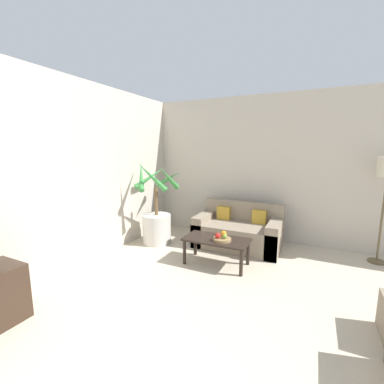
{
  "coord_description": "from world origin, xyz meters",
  "views": [
    {
      "loc": [
        -0.39,
        1.73,
        1.72
      ],
      "look_at": [
        -2.25,
        5.6,
        1.0
      ],
      "focal_mm": 24.0,
      "sensor_mm": 36.0,
      "label": 1
    }
  ],
  "objects_px": {
    "potted_palm": "(157,219)",
    "apple_red": "(218,236)",
    "orange_fruit": "(224,234)",
    "coffee_table": "(216,242)",
    "fruit_bowl": "(222,239)",
    "sofa_loveseat": "(238,232)",
    "apple_green": "(225,236)"
  },
  "relations": [
    {
      "from": "fruit_bowl",
      "to": "coffee_table",
      "type": "bearing_deg",
      "value": 157.05
    },
    {
      "from": "sofa_loveseat",
      "to": "coffee_table",
      "type": "distance_m",
      "value": 0.87
    },
    {
      "from": "coffee_table",
      "to": "orange_fruit",
      "type": "distance_m",
      "value": 0.18
    },
    {
      "from": "apple_red",
      "to": "orange_fruit",
      "type": "height_order",
      "value": "orange_fruit"
    },
    {
      "from": "coffee_table",
      "to": "orange_fruit",
      "type": "relative_size",
      "value": 11.25
    },
    {
      "from": "apple_red",
      "to": "orange_fruit",
      "type": "xyz_separation_m",
      "value": [
        0.05,
        0.12,
        0.0
      ]
    },
    {
      "from": "fruit_bowl",
      "to": "orange_fruit",
      "type": "xyz_separation_m",
      "value": [
        -0.0,
        0.08,
        0.06
      ]
    },
    {
      "from": "coffee_table",
      "to": "apple_green",
      "type": "xyz_separation_m",
      "value": [
        0.14,
        -0.05,
        0.13
      ]
    },
    {
      "from": "apple_red",
      "to": "apple_green",
      "type": "relative_size",
      "value": 1.19
    },
    {
      "from": "fruit_bowl",
      "to": "apple_green",
      "type": "height_order",
      "value": "apple_green"
    },
    {
      "from": "sofa_loveseat",
      "to": "apple_red",
      "type": "height_order",
      "value": "sofa_loveseat"
    },
    {
      "from": "apple_green",
      "to": "orange_fruit",
      "type": "distance_m",
      "value": 0.09
    },
    {
      "from": "coffee_table",
      "to": "sofa_loveseat",
      "type": "bearing_deg",
      "value": 83.79
    },
    {
      "from": "potted_palm",
      "to": "apple_red",
      "type": "relative_size",
      "value": 18.82
    },
    {
      "from": "apple_red",
      "to": "orange_fruit",
      "type": "distance_m",
      "value": 0.13
    },
    {
      "from": "coffee_table",
      "to": "fruit_bowl",
      "type": "relative_size",
      "value": 3.63
    },
    {
      "from": "coffee_table",
      "to": "fruit_bowl",
      "type": "height_order",
      "value": "fruit_bowl"
    },
    {
      "from": "apple_green",
      "to": "orange_fruit",
      "type": "relative_size",
      "value": 0.8
    },
    {
      "from": "fruit_bowl",
      "to": "apple_green",
      "type": "relative_size",
      "value": 3.88
    },
    {
      "from": "coffee_table",
      "to": "fruit_bowl",
      "type": "bearing_deg",
      "value": -22.95
    },
    {
      "from": "potted_palm",
      "to": "orange_fruit",
      "type": "height_order",
      "value": "potted_palm"
    },
    {
      "from": "sofa_loveseat",
      "to": "coffee_table",
      "type": "bearing_deg",
      "value": -96.21
    },
    {
      "from": "apple_red",
      "to": "orange_fruit",
      "type": "bearing_deg",
      "value": 67.07
    },
    {
      "from": "fruit_bowl",
      "to": "orange_fruit",
      "type": "height_order",
      "value": "orange_fruit"
    },
    {
      "from": "sofa_loveseat",
      "to": "fruit_bowl",
      "type": "height_order",
      "value": "sofa_loveseat"
    },
    {
      "from": "sofa_loveseat",
      "to": "apple_green",
      "type": "height_order",
      "value": "sofa_loveseat"
    },
    {
      "from": "potted_palm",
      "to": "sofa_loveseat",
      "type": "xyz_separation_m",
      "value": [
        1.4,
        0.48,
        -0.18
      ]
    },
    {
      "from": "potted_palm",
      "to": "apple_red",
      "type": "distance_m",
      "value": 1.44
    },
    {
      "from": "sofa_loveseat",
      "to": "orange_fruit",
      "type": "xyz_separation_m",
      "value": [
        0.01,
        -0.83,
        0.22
      ]
    },
    {
      "from": "coffee_table",
      "to": "apple_red",
      "type": "height_order",
      "value": "apple_red"
    },
    {
      "from": "apple_red",
      "to": "orange_fruit",
      "type": "relative_size",
      "value": 0.95
    },
    {
      "from": "fruit_bowl",
      "to": "apple_red",
      "type": "bearing_deg",
      "value": -144.79
    }
  ]
}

